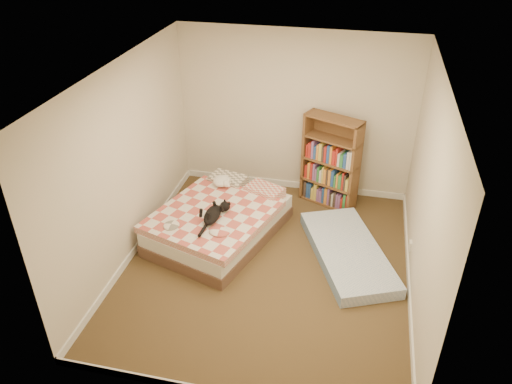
% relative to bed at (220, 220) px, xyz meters
% --- Properties ---
extents(room, '(3.51, 4.01, 2.51)m').
position_rel_bed_xyz_m(room, '(0.76, -0.52, 0.97)').
color(room, '#4A3520').
rests_on(room, ground).
extents(bed, '(1.81, 2.18, 0.50)m').
position_rel_bed_xyz_m(bed, '(0.00, 0.00, 0.00)').
color(bed, brown).
rests_on(bed, room).
extents(bookshelf, '(0.94, 0.60, 1.40)m').
position_rel_bed_xyz_m(bookshelf, '(1.36, 1.17, 0.30)').
color(bookshelf, brown).
rests_on(bookshelf, room).
extents(floor_mattress, '(1.42, 1.93, 0.16)m').
position_rel_bed_xyz_m(floor_mattress, '(1.75, -0.13, -0.15)').
color(floor_mattress, '#6C8CB4').
rests_on(floor_mattress, room).
extents(black_cat, '(0.37, 0.74, 0.17)m').
position_rel_bed_xyz_m(black_cat, '(0.00, -0.28, 0.29)').
color(black_cat, black).
rests_on(black_cat, bed).
extents(white_dog, '(0.29, 0.30, 0.14)m').
position_rel_bed_xyz_m(white_dog, '(-0.12, 0.55, 0.29)').
color(white_dog, white).
rests_on(white_dog, bed).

